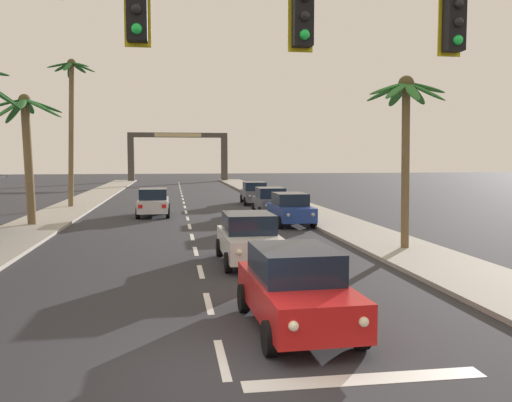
{
  "coord_description": "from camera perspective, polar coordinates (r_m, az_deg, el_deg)",
  "views": [
    {
      "loc": [
        -0.82,
        -8.71,
        3.57
      ],
      "look_at": [
        1.74,
        8.0,
        2.2
      ],
      "focal_mm": 38.11,
      "sensor_mm": 36.0,
      "label": 1
    }
  ],
  "objects": [
    {
      "name": "sedan_parked_mid_kerb",
      "position": [
        28.67,
        3.63,
        -0.82
      ],
      "size": [
        1.98,
        4.47,
        1.68
      ],
      "color": "navy",
      "rests_on": "ground"
    },
    {
      "name": "sedan_oncoming_far",
      "position": [
        33.49,
        -10.71,
        -0.1
      ],
      "size": [
        1.95,
        4.45,
        1.68
      ],
      "color": "silver",
      "rests_on": "ground"
    },
    {
      "name": "sedan_parked_far_kerb",
      "position": [
        41.45,
        -0.15,
        0.87
      ],
      "size": [
        2.06,
        4.49,
        1.68
      ],
      "color": "#4C515B",
      "rests_on": "ground"
    },
    {
      "name": "lane_markings",
      "position": [
        29.05,
        -6.23,
        -2.45
      ],
      "size": [
        4.28,
        87.68,
        0.01
      ],
      "color": "silver",
      "rests_on": "ground"
    },
    {
      "name": "town_gateway_arch",
      "position": [
        81.2,
        -8.18,
        5.3
      ],
      "size": [
        14.55,
        0.9,
        7.16
      ],
      "color": "#423D38",
      "rests_on": "ground"
    },
    {
      "name": "sedan_parked_nearest_kerb",
      "position": [
        33.77,
        1.54,
        0.01
      ],
      "size": [
        1.97,
        4.46,
        1.68
      ],
      "color": "#4C515B",
      "rests_on": "ground"
    },
    {
      "name": "palm_left_third",
      "position": [
        29.98,
        -22.93,
        6.43
      ],
      "size": [
        4.02,
        4.17,
        6.75
      ],
      "color": "brown",
      "rests_on": "ground"
    },
    {
      "name": "sedan_lead_at_stop_bar",
      "position": [
        11.48,
        4.16,
        -9.06
      ],
      "size": [
        2.07,
        4.5,
        1.68
      ],
      "color": "red",
      "rests_on": "ground"
    },
    {
      "name": "sidewalk_right",
      "position": [
        30.18,
        7.95,
        -2.07
      ],
      "size": [
        3.2,
        110.0,
        0.14
      ],
      "primitive_type": "cube",
      "color": "#9E998E",
      "rests_on": "ground"
    },
    {
      "name": "palm_left_farthest",
      "position": [
        40.14,
        -18.8,
        9.33
      ],
      "size": [
        3.21,
        3.06,
        10.31
      ],
      "color": "brown",
      "rests_on": "ground"
    },
    {
      "name": "sidewalk_left",
      "position": [
        29.75,
        -22.24,
        -2.47
      ],
      "size": [
        3.2,
        110.0,
        0.14
      ],
      "primitive_type": "cube",
      "color": "#9E998E",
      "rests_on": "ground"
    },
    {
      "name": "ground_plane",
      "position": [
        9.45,
        -3.22,
        -17.57
      ],
      "size": [
        220.0,
        220.0,
        0.0
      ],
      "primitive_type": "plane",
      "color": "#2D2D33"
    },
    {
      "name": "traffic_signal_mast",
      "position": [
        9.92,
        15.34,
        14.22
      ],
      "size": [
        10.95,
        0.41,
        7.33
      ],
      "color": "#2D2D33",
      "rests_on": "ground"
    },
    {
      "name": "palm_right_second",
      "position": [
        21.21,
        15.44,
        8.25
      ],
      "size": [
        3.17,
        2.91,
        6.59
      ],
      "color": "brown",
      "rests_on": "ground"
    },
    {
      "name": "sedan_third_in_queue",
      "position": [
        18.34,
        -0.76,
        -3.89
      ],
      "size": [
        1.98,
        4.46,
        1.68
      ],
      "color": "silver",
      "rests_on": "ground"
    }
  ]
}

